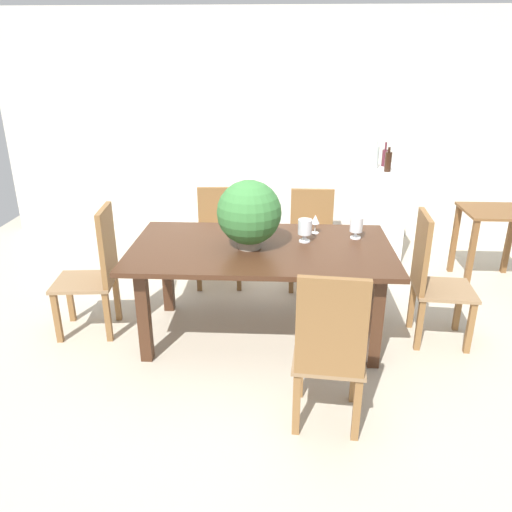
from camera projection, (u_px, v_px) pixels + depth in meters
ground_plane at (261, 339)px, 3.99m from camera, size 7.04×7.04×0.00m
back_wall at (270, 127)px, 5.91m from camera, size 6.40×0.10×2.60m
dining_table at (261, 258)px, 3.81m from camera, size 1.97×1.10×0.76m
chair_near_right at (330, 348)px, 2.84m from camera, size 0.46×0.47×1.04m
chair_foot_end at (431, 275)px, 3.80m from camera, size 0.47×0.45×1.03m
chair_far_right at (312, 233)px, 4.83m from camera, size 0.45×0.44×0.91m
chair_head_end at (97, 268)px, 3.92m from camera, size 0.50×0.45×1.04m
chair_far_left at (219, 231)px, 4.86m from camera, size 0.48×0.43×0.92m
flower_centerpiece at (249, 213)px, 3.65m from camera, size 0.47×0.47×0.51m
crystal_vase_left at (356, 225)px, 3.90m from camera, size 0.10×0.10×0.17m
crystal_vase_center_near at (305, 228)px, 3.82m from camera, size 0.11×0.11×0.18m
wine_glass at (315, 220)px, 4.01m from camera, size 0.07×0.07×0.15m
kitchen_counter at (317, 212)px, 5.55m from camera, size 1.79×0.66×0.97m
wine_bottle_amber at (388, 161)px, 5.17m from camera, size 0.07×0.07×0.25m
wine_bottle_dark at (375, 157)px, 5.32m from camera, size 0.07×0.07×0.29m
wine_bottle_clear at (385, 157)px, 5.43m from camera, size 0.06×0.06×0.26m
side_table at (494, 228)px, 4.79m from camera, size 0.62×0.56×0.74m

